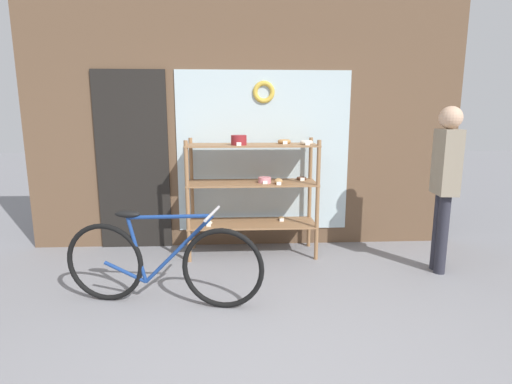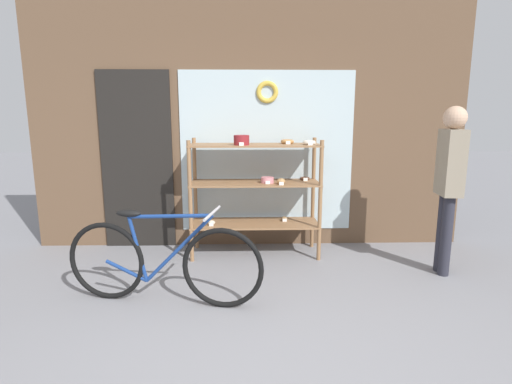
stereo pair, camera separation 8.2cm
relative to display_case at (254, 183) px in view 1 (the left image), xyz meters
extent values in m
plane|color=gray|center=(-0.07, -2.21, -0.83)|extent=(30.00, 30.00, 0.00)
cube|color=brown|center=(-0.07, 0.40, 0.83)|extent=(5.17, 0.08, 3.33)
cube|color=silver|center=(0.13, 0.35, 0.32)|extent=(2.06, 0.02, 1.90)
cube|color=black|center=(-1.41, 0.34, 0.22)|extent=(0.84, 0.03, 2.10)
torus|color=gold|center=(0.13, 0.33, 1.02)|extent=(0.26, 0.06, 0.26)
cylinder|color=#8E6642|center=(-0.72, -0.22, -0.17)|extent=(0.04, 0.04, 1.33)
cylinder|color=#8E6642|center=(0.68, -0.22, -0.17)|extent=(0.04, 0.04, 1.33)
cylinder|color=#8E6642|center=(-0.72, 0.23, -0.17)|extent=(0.04, 0.04, 1.33)
cylinder|color=#8E6642|center=(0.68, 0.23, -0.17)|extent=(0.04, 0.04, 1.33)
cube|color=#8E6642|center=(-0.02, 0.01, -0.47)|extent=(1.45, 0.50, 0.02)
cube|color=#8E6642|center=(-0.02, 0.01, 0.00)|extent=(1.45, 0.50, 0.02)
cube|color=#8E6642|center=(-0.02, 0.01, 0.43)|extent=(1.45, 0.50, 0.02)
torus|color=#4C2D1E|center=(0.57, 0.14, 0.03)|extent=(0.12, 0.12, 0.03)
cube|color=white|center=(0.57, 0.08, 0.03)|extent=(0.05, 0.00, 0.04)
ellipsoid|color=beige|center=(-0.51, -0.08, -0.43)|extent=(0.08, 0.07, 0.06)
cube|color=white|center=(-0.51, -0.13, -0.44)|extent=(0.05, 0.00, 0.04)
ellipsoid|color=#AD7F4C|center=(0.26, -0.14, 0.04)|extent=(0.10, 0.08, 0.07)
cube|color=white|center=(0.26, -0.19, 0.03)|extent=(0.05, 0.00, 0.04)
torus|color=#B27A42|center=(0.35, 0.08, 0.46)|extent=(0.15, 0.15, 0.05)
cube|color=white|center=(0.35, 0.00, 0.46)|extent=(0.05, 0.00, 0.04)
ellipsoid|color=brown|center=(0.33, 0.08, -0.44)|extent=(0.07, 0.06, 0.05)
cube|color=white|center=(0.33, 0.04, -0.44)|extent=(0.05, 0.00, 0.04)
cylinder|color=maroon|center=(-0.17, -0.10, 0.49)|extent=(0.17, 0.17, 0.11)
cube|color=white|center=(-0.17, -0.19, 0.46)|extent=(0.05, 0.00, 0.04)
cylinder|color=pink|center=(0.12, -0.04, 0.04)|extent=(0.14, 0.14, 0.06)
cube|color=white|center=(0.12, -0.12, 0.03)|extent=(0.05, 0.00, 0.04)
torus|color=beige|center=(0.57, -0.08, 0.46)|extent=(0.14, 0.14, 0.05)
cube|color=white|center=(0.57, -0.16, 0.46)|extent=(0.05, 0.00, 0.04)
torus|color=black|center=(-1.34, -1.11, -0.49)|extent=(0.69, 0.17, 0.69)
torus|color=black|center=(-0.32, -1.30, -0.49)|extent=(0.69, 0.17, 0.69)
cylinder|color=navy|center=(-0.69, -1.23, -0.34)|extent=(0.61, 0.15, 0.62)
cylinder|color=navy|center=(-0.75, -1.22, -0.06)|extent=(0.72, 0.17, 0.07)
cylinder|color=navy|center=(-1.05, -1.17, -0.36)|extent=(0.16, 0.06, 0.57)
cylinder|color=navy|center=(-1.16, -1.14, -0.56)|extent=(0.37, 0.10, 0.19)
ellipsoid|color=black|center=(-1.11, -1.15, -0.05)|extent=(0.23, 0.13, 0.06)
cylinder|color=#B2B2B7|center=(-0.40, -1.29, -0.02)|extent=(0.11, 0.46, 0.02)
cylinder|color=#282833|center=(1.87, -0.68, -0.43)|extent=(0.11, 0.11, 0.81)
cylinder|color=#282833|center=(1.88, -0.57, -0.43)|extent=(0.11, 0.11, 0.81)
cube|color=gray|center=(1.87, -0.62, 0.30)|extent=(0.22, 0.34, 0.64)
sphere|color=tan|center=(1.87, -0.62, 0.73)|extent=(0.22, 0.22, 0.22)
camera|label=1|loc=(-0.22, -4.42, 0.76)|focal=28.00mm
camera|label=2|loc=(-0.13, -4.43, 0.76)|focal=28.00mm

